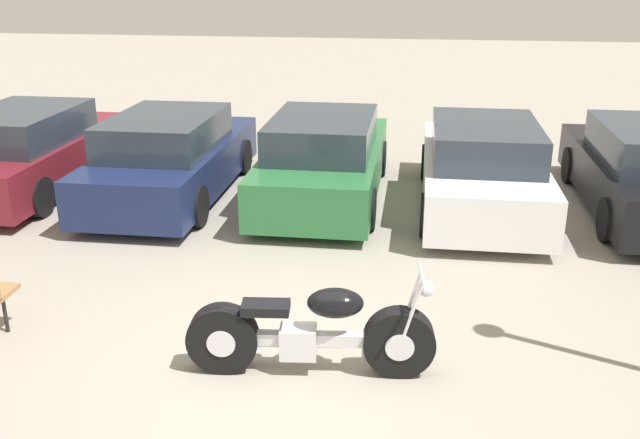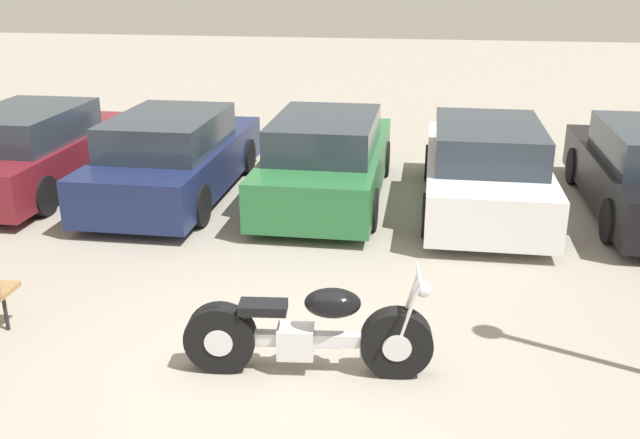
# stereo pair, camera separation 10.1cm
# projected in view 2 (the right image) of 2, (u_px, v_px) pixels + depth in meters

# --- Properties ---
(ground_plane) EXTENTS (60.00, 60.00, 0.00)m
(ground_plane) POSITION_uv_depth(u_px,v_px,m) (283.00, 369.00, 6.76)
(ground_plane) COLOR gray
(motorcycle) EXTENTS (2.31, 0.62, 1.02)m
(motorcycle) POSITION_uv_depth(u_px,v_px,m) (305.00, 332.00, 6.58)
(motorcycle) COLOR black
(motorcycle) RESTS_ON ground_plane
(parked_car_maroon) EXTENTS (1.82, 4.47, 1.38)m
(parked_car_maroon) POSITION_uv_depth(u_px,v_px,m) (36.00, 150.00, 11.93)
(parked_car_maroon) COLOR maroon
(parked_car_maroon) RESTS_ON ground_plane
(parked_car_navy) EXTENTS (1.82, 4.47, 1.38)m
(parked_car_navy) POSITION_uv_depth(u_px,v_px,m) (175.00, 157.00, 11.51)
(parked_car_navy) COLOR #19234C
(parked_car_navy) RESTS_ON ground_plane
(parked_car_green) EXTENTS (1.82, 4.47, 1.38)m
(parked_car_green) POSITION_uv_depth(u_px,v_px,m) (327.00, 160.00, 11.37)
(parked_car_green) COLOR #286B38
(parked_car_green) RESTS_ON ground_plane
(parked_car_white) EXTENTS (1.82, 4.47, 1.38)m
(parked_car_white) POSITION_uv_depth(u_px,v_px,m) (485.00, 168.00, 10.89)
(parked_car_white) COLOR white
(parked_car_white) RESTS_ON ground_plane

